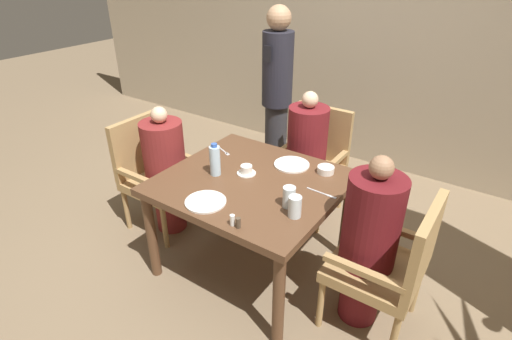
# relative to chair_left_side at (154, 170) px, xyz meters

# --- Properties ---
(ground_plane) EXTENTS (16.00, 16.00, 0.00)m
(ground_plane) POSITION_rel_chair_left_side_xyz_m (0.96, 0.00, -0.49)
(ground_plane) COLOR #7A664C
(wall_back) EXTENTS (8.00, 0.06, 2.80)m
(wall_back) POSITION_rel_chair_left_side_xyz_m (0.96, 2.09, 0.91)
(wall_back) COLOR tan
(wall_back) RESTS_ON ground_plane
(dining_table) EXTENTS (1.14, 1.06, 0.72)m
(dining_table) POSITION_rel_chair_left_side_xyz_m (0.96, 0.00, 0.14)
(dining_table) COLOR brown
(dining_table) RESTS_ON ground_plane
(chair_left_side) EXTENTS (0.51, 0.51, 0.91)m
(chair_left_side) POSITION_rel_chair_left_side_xyz_m (0.00, 0.00, 0.00)
(chair_left_side) COLOR #A88451
(chair_left_side) RESTS_ON ground_plane
(diner_in_left_chair) EXTENTS (0.32, 0.32, 1.06)m
(diner_in_left_chair) POSITION_rel_chair_left_side_xyz_m (0.14, 0.00, 0.05)
(diner_in_left_chair) COLOR maroon
(diner_in_left_chair) RESTS_ON ground_plane
(chair_far_side) EXTENTS (0.51, 0.51, 0.91)m
(chair_far_side) POSITION_rel_chair_left_side_xyz_m (0.96, 0.92, 0.00)
(chair_far_side) COLOR #A88451
(chair_far_side) RESTS_ON ground_plane
(diner_in_far_chair) EXTENTS (0.32, 0.32, 1.12)m
(diner_in_far_chair) POSITION_rel_chair_left_side_xyz_m (0.96, 0.78, 0.08)
(diner_in_far_chair) COLOR maroon
(diner_in_far_chair) RESTS_ON ground_plane
(chair_right_side) EXTENTS (0.51, 0.51, 0.91)m
(chair_right_side) POSITION_rel_chair_left_side_xyz_m (1.92, 0.00, 0.00)
(chair_right_side) COLOR #A88451
(chair_right_side) RESTS_ON ground_plane
(diner_in_right_chair) EXTENTS (0.32, 0.32, 1.13)m
(diner_in_right_chair) POSITION_rel_chair_left_side_xyz_m (1.78, 0.00, 0.09)
(diner_in_right_chair) COLOR #5B1419
(diner_in_right_chair) RESTS_ON ground_plane
(standing_host) EXTENTS (0.28, 0.32, 1.65)m
(standing_host) POSITION_rel_chair_left_side_xyz_m (0.40, 1.21, 0.40)
(standing_host) COLOR #2D2D33
(standing_host) RESTS_ON ground_plane
(plate_main_left) EXTENTS (0.25, 0.25, 0.01)m
(plate_main_left) POSITION_rel_chair_left_side_xyz_m (1.08, 0.33, 0.24)
(plate_main_left) COLOR white
(plate_main_left) RESTS_ON dining_table
(plate_main_right) EXTENTS (0.25, 0.25, 0.01)m
(plate_main_right) POSITION_rel_chair_left_side_xyz_m (0.89, -0.38, 0.24)
(plate_main_right) COLOR white
(plate_main_right) RESTS_ON dining_table
(teacup_with_saucer) EXTENTS (0.13, 0.13, 0.06)m
(teacup_with_saucer) POSITION_rel_chair_left_side_xyz_m (0.89, 0.05, 0.26)
(teacup_with_saucer) COLOR white
(teacup_with_saucer) RESTS_ON dining_table
(bowl_small) EXTENTS (0.11, 0.11, 0.05)m
(bowl_small) POSITION_rel_chair_left_side_xyz_m (1.32, 0.36, 0.25)
(bowl_small) COLOR white
(bowl_small) RESTS_ON dining_table
(water_bottle) EXTENTS (0.07, 0.07, 0.23)m
(water_bottle) POSITION_rel_chair_left_side_xyz_m (0.72, -0.07, 0.33)
(water_bottle) COLOR silver
(water_bottle) RESTS_ON dining_table
(glass_tall_near) EXTENTS (0.08, 0.08, 0.13)m
(glass_tall_near) POSITION_rel_chair_left_side_xyz_m (1.40, -0.20, 0.29)
(glass_tall_near) COLOR silver
(glass_tall_near) RESTS_ON dining_table
(glass_tall_mid) EXTENTS (0.08, 0.08, 0.13)m
(glass_tall_mid) POSITION_rel_chair_left_side_xyz_m (1.32, -0.13, 0.29)
(glass_tall_mid) COLOR silver
(glass_tall_mid) RESTS_ON dining_table
(salt_shaker) EXTENTS (0.03, 0.03, 0.07)m
(salt_shaker) POSITION_rel_chair_left_side_xyz_m (1.16, -0.46, 0.26)
(salt_shaker) COLOR white
(salt_shaker) RESTS_ON dining_table
(pepper_shaker) EXTENTS (0.03, 0.03, 0.06)m
(pepper_shaker) POSITION_rel_chair_left_side_xyz_m (1.20, -0.46, 0.26)
(pepper_shaker) COLOR #4C3D2D
(pepper_shaker) RESTS_ON dining_table
(fork_beside_plate) EXTENTS (0.18, 0.09, 0.00)m
(fork_beside_plate) POSITION_rel_chair_left_side_xyz_m (0.55, 0.23, 0.23)
(fork_beside_plate) COLOR silver
(fork_beside_plate) RESTS_ON dining_table
(knife_beside_plate) EXTENTS (0.20, 0.02, 0.00)m
(knife_beside_plate) POSITION_rel_chair_left_side_xyz_m (1.43, 0.11, 0.23)
(knife_beside_plate) COLOR silver
(knife_beside_plate) RESTS_ON dining_table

